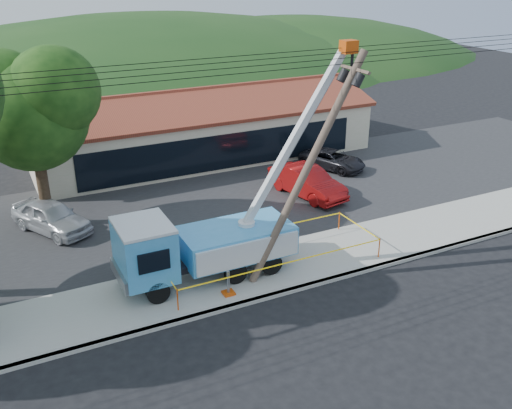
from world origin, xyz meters
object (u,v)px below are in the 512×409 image
Objects in this scene: car_silver at (54,233)px; leaning_pole at (312,158)px; utility_truck at (202,242)px; car_dark at (332,170)px; car_red at (306,197)px.

leaning_pole is at bearing -71.90° from car_silver.
leaning_pole is 2.02× the size of car_silver.
car_dark is (12.32, 8.91, -1.75)m from utility_truck.
car_red is (4.19, 7.04, -5.12)m from leaning_pole.
car_red reaches higher than car_silver.
leaning_pole is at bearing -16.25° from utility_truck.
leaning_pole is 13.75m from car_silver.
utility_truck reaches higher than car_red.
car_red is 1.17× the size of car_dark.
car_red reaches higher than car_dark.
car_red is at bearing 34.03° from utility_truck.
leaning_pole is 13.90m from car_dark.
car_silver reaches higher than car_dark.
car_red is (13.53, -1.64, 0.00)m from car_silver.
utility_truck reaches higher than leaning_pole.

